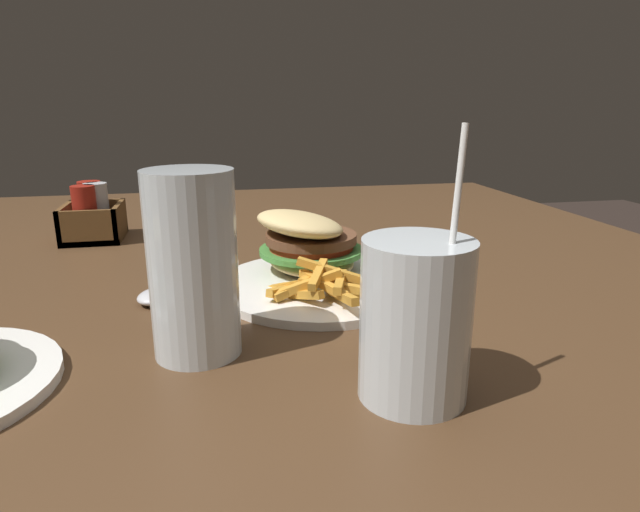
{
  "coord_description": "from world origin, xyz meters",
  "views": [
    {
      "loc": [
        -0.65,
        0.09,
        0.97
      ],
      "look_at": [
        -0.03,
        -0.03,
        0.78
      ],
      "focal_mm": 30.0,
      "sensor_mm": 36.0,
      "label": 1
    }
  ],
  "objects_px": {
    "spoon": "(162,294)",
    "condiment_caddy": "(93,217)",
    "beer_glass": "(194,271)",
    "meal_plate_near": "(312,258)",
    "juice_glass": "(415,327)"
  },
  "relations": [
    {
      "from": "meal_plate_near",
      "to": "juice_glass",
      "type": "xyz_separation_m",
      "value": [
        -0.29,
        -0.03,
        0.03
      ]
    },
    {
      "from": "meal_plate_near",
      "to": "beer_glass",
      "type": "bearing_deg",
      "value": 141.11
    },
    {
      "from": "juice_glass",
      "to": "meal_plate_near",
      "type": "bearing_deg",
      "value": 5.38
    },
    {
      "from": "meal_plate_near",
      "to": "beer_glass",
      "type": "distance_m",
      "value": 0.23
    },
    {
      "from": "spoon",
      "to": "meal_plate_near",
      "type": "bearing_deg",
      "value": 128.71
    },
    {
      "from": "juice_glass",
      "to": "beer_glass",
      "type": "bearing_deg",
      "value": 56.57
    },
    {
      "from": "spoon",
      "to": "condiment_caddy",
      "type": "bearing_deg",
      "value": -126.65
    },
    {
      "from": "beer_glass",
      "to": "condiment_caddy",
      "type": "bearing_deg",
      "value": 20.96
    },
    {
      "from": "meal_plate_near",
      "to": "spoon",
      "type": "height_order",
      "value": "meal_plate_near"
    },
    {
      "from": "meal_plate_near",
      "to": "condiment_caddy",
      "type": "xyz_separation_m",
      "value": [
        0.29,
        0.32,
        0.01
      ]
    },
    {
      "from": "beer_glass",
      "to": "condiment_caddy",
      "type": "distance_m",
      "value": 0.51
    },
    {
      "from": "spoon",
      "to": "condiment_caddy",
      "type": "height_order",
      "value": "condiment_caddy"
    },
    {
      "from": "spoon",
      "to": "condiment_caddy",
      "type": "distance_m",
      "value": 0.35
    },
    {
      "from": "beer_glass",
      "to": "meal_plate_near",
      "type": "bearing_deg",
      "value": -38.89
    },
    {
      "from": "juice_glass",
      "to": "spoon",
      "type": "relative_size",
      "value": 1.28
    }
  ]
}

